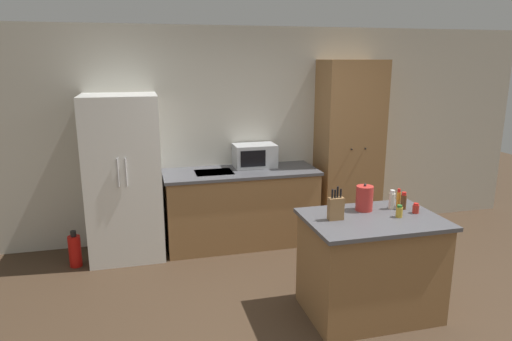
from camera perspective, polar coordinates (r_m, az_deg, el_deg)
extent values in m
plane|color=#423021|center=(4.19, 10.17, -18.39)|extent=(14.00, 14.00, 0.00)
cube|color=beige|center=(5.82, 1.22, 4.73)|extent=(7.20, 0.06, 2.60)
cube|color=white|center=(5.31, -16.19, -0.86)|extent=(0.81, 0.70, 1.84)
cylinder|color=silver|center=(4.92, -16.87, -0.27)|extent=(0.02, 0.02, 0.30)
cylinder|color=silver|center=(4.92, -15.94, -0.22)|extent=(0.02, 0.02, 0.30)
cube|color=olive|center=(5.58, -1.87, -4.76)|extent=(1.80, 0.67, 0.88)
cube|color=#4C4C51|center=(5.45, -1.91, -0.17)|extent=(1.84, 0.71, 0.03)
cube|color=#9EA0A3|center=(5.39, -5.27, -0.26)|extent=(0.44, 0.34, 0.01)
cube|color=olive|center=(5.94, 11.52, 2.73)|extent=(0.77, 0.51, 2.21)
sphere|color=black|center=(5.66, 11.87, 2.62)|extent=(0.02, 0.02, 0.02)
sphere|color=black|center=(5.74, 13.53, 2.69)|extent=(0.02, 0.02, 0.02)
cube|color=olive|center=(4.22, 14.05, -11.66)|extent=(1.10, 0.75, 0.86)
cube|color=#4C4C51|center=(4.05, 14.42, -5.93)|extent=(1.16, 0.81, 0.03)
cube|color=#B2B5B7|center=(5.60, -0.18, 1.88)|extent=(0.51, 0.33, 0.28)
cube|color=black|center=(5.43, -0.36, 1.48)|extent=(0.31, 0.01, 0.20)
cube|color=olive|center=(3.90, 9.94, -4.73)|extent=(0.13, 0.06, 0.19)
cylinder|color=black|center=(3.84, 9.52, -2.89)|extent=(0.02, 0.02, 0.08)
cylinder|color=black|center=(3.85, 9.86, -2.89)|extent=(0.02, 0.02, 0.07)
cylinder|color=black|center=(3.86, 10.17, -2.66)|extent=(0.02, 0.02, 0.09)
cylinder|color=black|center=(3.87, 10.55, -2.81)|extent=(0.02, 0.02, 0.07)
cylinder|color=orange|center=(4.37, 17.37, -3.48)|extent=(0.04, 0.04, 0.14)
cylinder|color=red|center=(4.34, 17.45, -2.40)|extent=(0.03, 0.03, 0.03)
cylinder|color=#B2281E|center=(4.25, 19.34, -4.57)|extent=(0.06, 0.06, 0.07)
cylinder|color=red|center=(4.24, 19.39, -3.99)|extent=(0.04, 0.04, 0.02)
cylinder|color=#563319|center=(4.32, 17.94, -3.79)|extent=(0.05, 0.05, 0.13)
cylinder|color=red|center=(4.30, 18.02, -2.77)|extent=(0.04, 0.04, 0.03)
cylinder|color=gold|center=(4.10, 17.47, -4.99)|extent=(0.06, 0.06, 0.09)
cylinder|color=#286628|center=(4.08, 17.52, -4.27)|extent=(0.04, 0.04, 0.02)
cylinder|color=beige|center=(4.29, 16.62, -3.69)|extent=(0.05, 0.05, 0.14)
cylinder|color=silver|center=(4.27, 16.70, -2.57)|extent=(0.04, 0.04, 0.03)
cylinder|color=#B72D28|center=(4.18, 13.40, -3.39)|extent=(0.15, 0.15, 0.22)
sphere|color=#262628|center=(4.15, 13.49, -1.76)|extent=(0.02, 0.02, 0.02)
cylinder|color=red|center=(5.42, -21.69, -9.35)|extent=(0.13, 0.13, 0.35)
cylinder|color=black|center=(5.35, -21.88, -7.34)|extent=(0.06, 0.06, 0.06)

